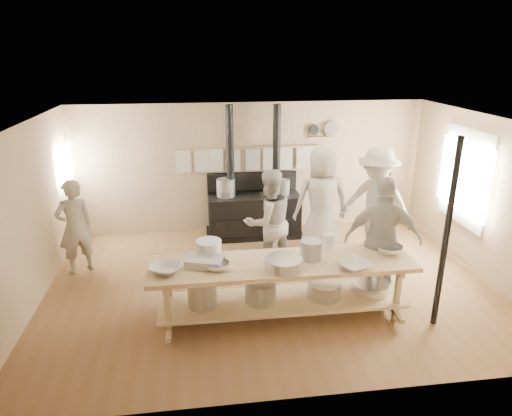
{
  "coord_description": "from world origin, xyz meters",
  "views": [
    {
      "loc": [
        -1.1,
        -6.38,
        3.59
      ],
      "look_at": [
        -0.21,
        0.2,
        1.25
      ],
      "focal_mm": 32.0,
      "sensor_mm": 36.0,
      "label": 1
    }
  ],
  "objects_px": {
    "cook_center": "(321,201)",
    "prep_table": "(281,283)",
    "cook_left": "(269,222)",
    "roasting_pan": "(205,262)",
    "cook_by_window": "(376,203)",
    "stove": "(253,210)",
    "cook_far_left": "(75,227)",
    "chair": "(384,244)",
    "cook_right": "(383,240)"
  },
  "relations": [
    {
      "from": "cook_right",
      "to": "cook_by_window",
      "type": "height_order",
      "value": "cook_by_window"
    },
    {
      "from": "stove",
      "to": "cook_left",
      "type": "distance_m",
      "value": 1.67
    },
    {
      "from": "chair",
      "to": "roasting_pan",
      "type": "distance_m",
      "value": 3.72
    },
    {
      "from": "prep_table",
      "to": "cook_right",
      "type": "relative_size",
      "value": 1.91
    },
    {
      "from": "cook_far_left",
      "to": "cook_left",
      "type": "distance_m",
      "value": 3.19
    },
    {
      "from": "cook_by_window",
      "to": "roasting_pan",
      "type": "bearing_deg",
      "value": -110.69
    },
    {
      "from": "roasting_pan",
      "to": "cook_by_window",
      "type": "bearing_deg",
      "value": 29.68
    },
    {
      "from": "prep_table",
      "to": "cook_left",
      "type": "bearing_deg",
      "value": 88.13
    },
    {
      "from": "cook_far_left",
      "to": "cook_left",
      "type": "bearing_deg",
      "value": 141.54
    },
    {
      "from": "stove",
      "to": "cook_center",
      "type": "xyz_separation_m",
      "value": [
        1.1,
        -1.01,
        0.47
      ]
    },
    {
      "from": "cook_right",
      "to": "chair",
      "type": "bearing_deg",
      "value": -100.33
    },
    {
      "from": "cook_left",
      "to": "roasting_pan",
      "type": "height_order",
      "value": "cook_left"
    },
    {
      "from": "cook_left",
      "to": "cook_center",
      "type": "height_order",
      "value": "cook_center"
    },
    {
      "from": "cook_center",
      "to": "roasting_pan",
      "type": "height_order",
      "value": "cook_center"
    },
    {
      "from": "cook_far_left",
      "to": "chair",
      "type": "xyz_separation_m",
      "value": [
        5.33,
        -0.11,
        -0.58
      ]
    },
    {
      "from": "chair",
      "to": "roasting_pan",
      "type": "bearing_deg",
      "value": -132.19
    },
    {
      "from": "cook_by_window",
      "to": "cook_far_left",
      "type": "bearing_deg",
      "value": -140.82
    },
    {
      "from": "roasting_pan",
      "to": "chair",
      "type": "bearing_deg",
      "value": 27.25
    },
    {
      "from": "prep_table",
      "to": "cook_far_left",
      "type": "relative_size",
      "value": 2.23
    },
    {
      "from": "prep_table",
      "to": "cook_center",
      "type": "xyz_separation_m",
      "value": [
        1.1,
        2.01,
        0.47
      ]
    },
    {
      "from": "cook_left",
      "to": "prep_table",
      "type": "bearing_deg",
      "value": 70.05
    },
    {
      "from": "cook_right",
      "to": "roasting_pan",
      "type": "xyz_separation_m",
      "value": [
        -2.6,
        -0.3,
        -0.04
      ]
    },
    {
      "from": "cook_center",
      "to": "cook_right",
      "type": "distance_m",
      "value": 1.74
    },
    {
      "from": "stove",
      "to": "cook_far_left",
      "type": "relative_size",
      "value": 1.61
    },
    {
      "from": "prep_table",
      "to": "cook_left",
      "type": "relative_size",
      "value": 2.02
    },
    {
      "from": "cook_center",
      "to": "prep_table",
      "type": "bearing_deg",
      "value": 61.76
    },
    {
      "from": "cook_far_left",
      "to": "chair",
      "type": "distance_m",
      "value": 5.37
    },
    {
      "from": "prep_table",
      "to": "roasting_pan",
      "type": "xyz_separation_m",
      "value": [
        -1.04,
        0.03,
        0.38
      ]
    },
    {
      "from": "prep_table",
      "to": "cook_by_window",
      "type": "height_order",
      "value": "cook_by_window"
    },
    {
      "from": "prep_table",
      "to": "cook_center",
      "type": "relative_size",
      "value": 1.81
    },
    {
      "from": "stove",
      "to": "cook_right",
      "type": "bearing_deg",
      "value": -59.82
    },
    {
      "from": "cook_center",
      "to": "chair",
      "type": "bearing_deg",
      "value": 165.12
    },
    {
      "from": "cook_left",
      "to": "cook_right",
      "type": "bearing_deg",
      "value": 127.11
    },
    {
      "from": "cook_center",
      "to": "chair",
      "type": "height_order",
      "value": "cook_center"
    },
    {
      "from": "chair",
      "to": "roasting_pan",
      "type": "xyz_separation_m",
      "value": [
        -3.25,
        -1.67,
        0.68
      ]
    },
    {
      "from": "cook_far_left",
      "to": "roasting_pan",
      "type": "xyz_separation_m",
      "value": [
        2.08,
        -1.78,
        0.1
      ]
    },
    {
      "from": "prep_table",
      "to": "roasting_pan",
      "type": "bearing_deg",
      "value": 178.26
    },
    {
      "from": "roasting_pan",
      "to": "stove",
      "type": "bearing_deg",
      "value": 70.8
    },
    {
      "from": "cook_right",
      "to": "chair",
      "type": "xyz_separation_m",
      "value": [
        0.65,
        1.37,
        -0.72
      ]
    },
    {
      "from": "cook_far_left",
      "to": "cook_left",
      "type": "xyz_separation_m",
      "value": [
        3.16,
        -0.43,
        0.08
      ]
    },
    {
      "from": "cook_left",
      "to": "chair",
      "type": "bearing_deg",
      "value": 170.24
    },
    {
      "from": "prep_table",
      "to": "cook_center",
      "type": "height_order",
      "value": "cook_center"
    },
    {
      "from": "stove",
      "to": "prep_table",
      "type": "distance_m",
      "value": 3.02
    },
    {
      "from": "stove",
      "to": "cook_left",
      "type": "xyz_separation_m",
      "value": [
        0.04,
        -1.63,
        0.37
      ]
    },
    {
      "from": "stove",
      "to": "chair",
      "type": "height_order",
      "value": "stove"
    },
    {
      "from": "prep_table",
      "to": "cook_by_window",
      "type": "distance_m",
      "value": 2.73
    },
    {
      "from": "cook_left",
      "to": "roasting_pan",
      "type": "bearing_deg",
      "value": 33.35
    },
    {
      "from": "stove",
      "to": "cook_by_window",
      "type": "xyz_separation_m",
      "value": [
        2.02,
        -1.24,
        0.48
      ]
    },
    {
      "from": "cook_left",
      "to": "chair",
      "type": "xyz_separation_m",
      "value": [
        2.17,
        0.32,
        -0.66
      ]
    },
    {
      "from": "cook_far_left",
      "to": "cook_center",
      "type": "height_order",
      "value": "cook_center"
    }
  ]
}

